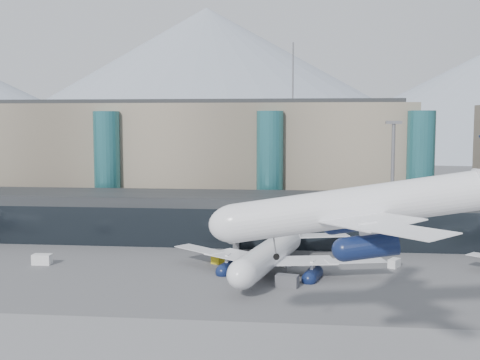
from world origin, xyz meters
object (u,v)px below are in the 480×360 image
(veh_d, at_px, (394,263))
(hero_jet, at_px, (388,193))
(veh_g, at_px, (284,262))
(lightmast_mid, at_px, (392,179))
(veh_c, at_px, (287,281))
(veh_a, at_px, (42,259))
(veh_b, at_px, (218,259))
(jet_parked_mid, at_px, (275,243))

(veh_d, bearing_deg, hero_jet, -159.68)
(hero_jet, height_order, veh_g, hero_jet)
(lightmast_mid, bearing_deg, hero_jet, -98.58)
(hero_jet, relative_size, veh_c, 10.90)
(veh_a, distance_m, veh_g, 43.15)
(veh_b, bearing_deg, veh_c, -117.88)
(jet_parked_mid, relative_size, veh_g, 15.82)
(veh_b, height_order, veh_d, veh_b)
(lightmast_mid, distance_m, jet_parked_mid, 28.24)
(jet_parked_mid, distance_m, veh_b, 11.98)
(lightmast_mid, relative_size, jet_parked_mid, 0.65)
(jet_parked_mid, bearing_deg, veh_b, 81.13)
(lightmast_mid, xyz_separation_m, jet_parked_mid, (-21.60, -15.44, -9.63))
(veh_d, distance_m, veh_g, 19.27)
(jet_parked_mid, height_order, veh_b, jet_parked_mid)
(hero_jet, relative_size, veh_b, 14.13)
(hero_jet, height_order, veh_c, hero_jet)
(jet_parked_mid, distance_m, veh_c, 11.41)
(veh_b, xyz_separation_m, veh_g, (11.87, -0.99, -0.03))
(veh_a, xyz_separation_m, veh_g, (43.00, 3.55, -0.20))
(veh_a, height_order, veh_g, veh_a)
(veh_c, xyz_separation_m, veh_g, (-0.96, 13.67, -0.22))
(veh_b, distance_m, veh_g, 11.91)
(lightmast_mid, height_order, veh_c, lightmast_mid)
(lightmast_mid, xyz_separation_m, veh_a, (-63.21, -15.81, -13.49))
(lightmast_mid, bearing_deg, veh_g, -148.76)
(veh_g, bearing_deg, veh_a, -126.48)
(hero_jet, distance_m, veh_c, 33.66)
(hero_jet, relative_size, veh_a, 11.33)
(veh_a, bearing_deg, hero_jet, -34.75)
(lightmast_mid, height_order, veh_d, lightmast_mid)
(veh_d, bearing_deg, veh_a, 124.05)
(jet_parked_mid, bearing_deg, veh_c, -154.54)
(veh_b, height_order, veh_g, veh_b)
(lightmast_mid, height_order, veh_a, lightmast_mid)
(veh_a, xyz_separation_m, veh_b, (31.13, 4.55, -0.16))
(jet_parked_mid, relative_size, veh_c, 11.53)
(jet_parked_mid, height_order, veh_c, jet_parked_mid)
(lightmast_mid, height_order, jet_parked_mid, lightmast_mid)
(lightmast_mid, bearing_deg, veh_a, -165.96)
(hero_jet, distance_m, veh_b, 50.95)
(lightmast_mid, bearing_deg, veh_b, -160.65)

